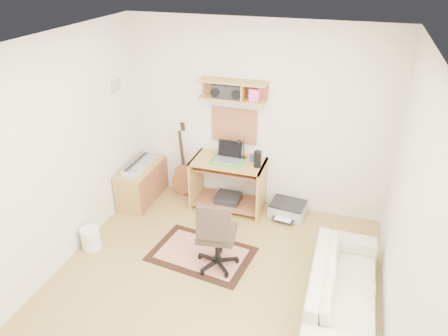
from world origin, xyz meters
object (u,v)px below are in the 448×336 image
(desk, at_px, (228,184))
(printer, at_px, (288,209))
(cabinet, at_px, (142,183))
(task_chair, at_px, (217,233))
(sofa, at_px, (344,282))

(desk, distance_m, printer, 0.91)
(cabinet, bearing_deg, printer, 6.62)
(task_chair, height_order, cabinet, task_chair)
(sofa, bearing_deg, task_chair, 81.80)
(task_chair, distance_m, cabinet, 1.88)
(task_chair, height_order, printer, task_chair)
(desk, distance_m, task_chair, 1.28)
(desk, bearing_deg, printer, 4.84)
(printer, height_order, sofa, sofa)
(cabinet, height_order, printer, cabinet)
(printer, distance_m, sofa, 1.75)
(task_chair, xyz_separation_m, cabinet, (-1.53, 1.07, -0.19))
(desk, bearing_deg, task_chair, -78.44)
(printer, bearing_deg, desk, -169.20)
(desk, bearing_deg, sofa, -40.79)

